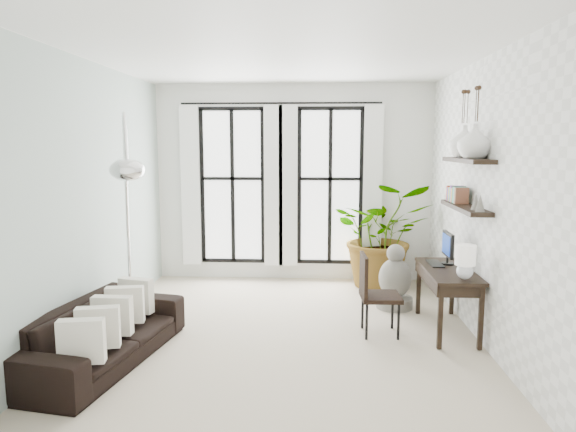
# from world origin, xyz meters

# --- Properties ---
(floor) EXTENTS (5.00, 5.00, 0.00)m
(floor) POSITION_xyz_m (0.00, 0.00, 0.00)
(floor) COLOR beige
(floor) RESTS_ON ground
(ceiling) EXTENTS (5.00, 5.00, 0.00)m
(ceiling) POSITION_xyz_m (0.00, 0.00, 3.20)
(ceiling) COLOR white
(ceiling) RESTS_ON wall_back
(wall_left) EXTENTS (0.00, 5.00, 5.00)m
(wall_left) POSITION_xyz_m (-2.25, 0.00, 1.60)
(wall_left) COLOR #A3B5AD
(wall_left) RESTS_ON floor
(wall_right) EXTENTS (0.00, 5.00, 5.00)m
(wall_right) POSITION_xyz_m (2.25, 0.00, 1.60)
(wall_right) COLOR white
(wall_right) RESTS_ON floor
(wall_back) EXTENTS (4.50, 0.00, 4.50)m
(wall_back) POSITION_xyz_m (0.00, 2.50, 1.60)
(wall_back) COLOR white
(wall_back) RESTS_ON floor
(windows) EXTENTS (3.26, 0.13, 2.65)m
(windows) POSITION_xyz_m (-0.20, 2.43, 1.56)
(windows) COLOR white
(windows) RESTS_ON wall_back
(wall_shelves) EXTENTS (0.25, 1.30, 0.60)m
(wall_shelves) POSITION_xyz_m (2.11, 0.19, 1.73)
(wall_shelves) COLOR black
(wall_shelves) RESTS_ON wall_right
(sofa) EXTENTS (1.19, 2.23, 0.62)m
(sofa) POSITION_xyz_m (-1.80, -0.95, 0.31)
(sofa) COLOR black
(sofa) RESTS_ON floor
(throw_pillows) EXTENTS (0.40, 1.52, 0.40)m
(throw_pillows) POSITION_xyz_m (-1.70, -0.95, 0.50)
(throw_pillows) COLOR beige
(throw_pillows) RESTS_ON sofa
(plant) EXTENTS (1.49, 1.29, 1.66)m
(plant) POSITION_xyz_m (1.41, 2.09, 0.83)
(plant) COLOR #2D7228
(plant) RESTS_ON floor
(desk) EXTENTS (0.54, 1.29, 1.15)m
(desk) POSITION_xyz_m (1.95, 0.10, 0.71)
(desk) COLOR black
(desk) RESTS_ON floor
(desk_chair) EXTENTS (0.47, 0.47, 0.96)m
(desk_chair) POSITION_xyz_m (1.05, -0.01, 0.55)
(desk_chair) COLOR black
(desk_chair) RESTS_ON floor
(arc_lamp) EXTENTS (0.76, 1.37, 2.57)m
(arc_lamp) POSITION_xyz_m (-1.70, -0.41, 1.97)
(arc_lamp) COLOR silver
(arc_lamp) RESTS_ON floor
(buddha) EXTENTS (0.49, 0.49, 0.89)m
(buddha) POSITION_xyz_m (1.46, 1.00, 0.37)
(buddha) COLOR slate
(buddha) RESTS_ON floor
(vase_a) EXTENTS (0.37, 0.37, 0.38)m
(vase_a) POSITION_xyz_m (2.11, -0.10, 2.27)
(vase_a) COLOR white
(vase_a) RESTS_ON shelf_upper
(vase_b) EXTENTS (0.37, 0.37, 0.38)m
(vase_b) POSITION_xyz_m (2.11, 0.30, 2.27)
(vase_b) COLOR white
(vase_b) RESTS_ON shelf_upper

